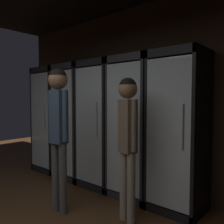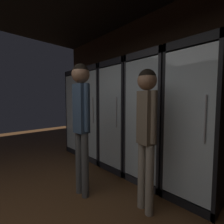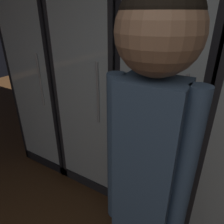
{
  "view_description": "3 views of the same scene",
  "coord_description": "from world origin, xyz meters",
  "views": [
    {
      "loc": [
        1.8,
        -0.06,
        1.39
      ],
      "look_at": [
        -0.2,
        2.28,
        1.22
      ],
      "focal_mm": 38.07,
      "sensor_mm": 36.0,
      "label": 1
    },
    {
      "loc": [
        1.21,
        0.59,
        1.28
      ],
      "look_at": [
        -0.63,
        2.33,
        1.09
      ],
      "focal_mm": 24.75,
      "sensor_mm": 36.0,
      "label": 2
    },
    {
      "loc": [
        -0.35,
        1.15,
        1.66
      ],
      "look_at": [
        -1.28,
        2.69,
        0.79
      ],
      "focal_mm": 33.12,
      "sensor_mm": 36.0,
      "label": 3
    }
  ],
  "objects": [
    {
      "name": "wall_back",
      "position": [
        0.0,
        3.03,
        1.4
      ],
      "size": [
        6.0,
        0.06,
        2.8
      ],
      "primitive_type": "cube",
      "color": "#382619",
      "rests_on": "ground"
    },
    {
      "name": "cooler_far_left",
      "position": [
        -2.07,
        2.73,
        0.97
      ],
      "size": [
        0.63,
        0.61,
        1.98
      ],
      "color": "black",
      "rests_on": "ground"
    },
    {
      "name": "cooler_left",
      "position": [
        -1.42,
        2.73,
        0.96
      ],
      "size": [
        0.63,
        0.61,
        1.98
      ],
      "color": "#2B2B30",
      "rests_on": "ground"
    },
    {
      "name": "cooler_center",
      "position": [
        -0.77,
        2.73,
        0.97
      ],
      "size": [
        0.63,
        0.61,
        1.98
      ],
      "color": "black",
      "rests_on": "ground"
    },
    {
      "name": "cooler_right",
      "position": [
        -0.12,
        2.73,
        0.97
      ],
      "size": [
        0.63,
        0.61,
        1.98
      ],
      "color": "#2B2B30",
      "rests_on": "ground"
    },
    {
      "name": "cooler_far_right",
      "position": [
        0.53,
        2.73,
        0.96
      ],
      "size": [
        0.63,
        0.61,
        1.98
      ],
      "color": "black",
      "rests_on": "ground"
    },
    {
      "name": "shopper_near",
      "position": [
        -0.53,
        1.68,
        1.15
      ],
      "size": [
        0.3,
        0.23,
        1.75
      ],
      "color": "#4C4C4C",
      "rests_on": "ground"
    },
    {
      "name": "shopper_far",
      "position": [
        0.23,
        2.04,
        1.05
      ],
      "size": [
        0.28,
        0.21,
        1.62
      ],
      "color": "gray",
      "rests_on": "ground"
    }
  ]
}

